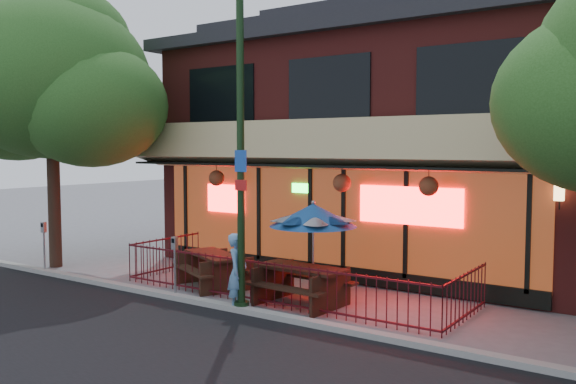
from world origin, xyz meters
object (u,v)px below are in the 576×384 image
(pedestrian, at_px, (237,271))
(picnic_table_left, at_px, (214,265))
(picnic_table_right, at_px, (301,280))
(patio_umbrella, at_px, (313,215))
(parking_meter_near, at_px, (175,257))
(street_light, at_px, (241,163))
(street_tree_left, at_px, (54,71))
(parking_meter_far, at_px, (44,238))

(pedestrian, bearing_deg, picnic_table_left, 31.63)
(picnic_table_right, height_order, patio_umbrella, patio_umbrella)
(parking_meter_near, bearing_deg, patio_umbrella, 31.88)
(picnic_table_left, bearing_deg, street_light, -34.85)
(parking_meter_near, bearing_deg, picnic_table_left, 90.01)
(picnic_table_left, height_order, picnic_table_right, picnic_table_right)
(parking_meter_near, bearing_deg, street_tree_left, 171.86)
(patio_umbrella, height_order, parking_meter_far, patio_umbrella)
(picnic_table_right, distance_m, parking_meter_far, 7.89)
(picnic_table_left, height_order, parking_meter_far, parking_meter_far)
(patio_umbrella, distance_m, pedestrian, 2.17)
(street_light, xyz_separation_m, parking_meter_near, (-1.96, 0.00, -2.18))
(picnic_table_right, distance_m, parking_meter_near, 3.00)
(parking_meter_far, bearing_deg, picnic_table_right, 8.03)
(pedestrian, xyz_separation_m, parking_meter_far, (-6.85, -0.05, 0.14))
(picnic_table_right, height_order, pedestrian, pedestrian)
(patio_umbrella, distance_m, parking_meter_near, 3.34)
(picnic_table_left, distance_m, picnic_table_right, 2.78)
(patio_umbrella, bearing_deg, picnic_table_right, -84.62)
(street_tree_left, bearing_deg, parking_meter_near, -8.14)
(patio_umbrella, bearing_deg, parking_meter_far, -167.73)
(picnic_table_right, relative_size, parking_meter_near, 1.49)
(patio_umbrella, relative_size, parking_meter_far, 1.61)
(street_light, distance_m, street_tree_left, 7.91)
(pedestrian, distance_m, parking_meter_near, 1.82)
(patio_umbrella, distance_m, parking_meter_far, 7.99)
(patio_umbrella, xyz_separation_m, parking_meter_far, (-7.75, -1.68, -0.99))
(street_light, relative_size, pedestrian, 4.25)
(street_tree_left, distance_m, parking_meter_near, 7.28)
(street_light, xyz_separation_m, picnic_table_left, (-1.97, 1.37, -2.60))
(picnic_table_left, xyz_separation_m, pedestrian, (1.82, -1.32, 0.27))
(patio_umbrella, xyz_separation_m, pedestrian, (-0.89, -1.63, -1.12))
(pedestrian, bearing_deg, parking_meter_near, 69.15)
(parking_meter_near, bearing_deg, street_light, -0.08)
(street_light, height_order, parking_meter_near, street_light)
(pedestrian, bearing_deg, parking_meter_far, 67.98)
(picnic_table_right, bearing_deg, patio_umbrella, 95.38)
(picnic_table_left, height_order, parking_meter_near, parking_meter_near)
(street_light, relative_size, street_tree_left, 0.87)
(pedestrian, distance_m, parking_meter_far, 6.85)
(patio_umbrella, bearing_deg, street_tree_left, -173.76)
(picnic_table_right, bearing_deg, street_tree_left, -177.82)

